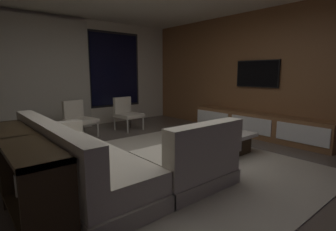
{
  "coord_description": "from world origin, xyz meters",
  "views": [
    {
      "loc": [
        -2.19,
        -2.86,
        1.38
      ],
      "look_at": [
        0.46,
        0.3,
        0.69
      ],
      "focal_mm": 27.6,
      "sensor_mm": 36.0,
      "label": 1
    }
  ],
  "objects_px": {
    "accent_chair_by_curtain": "(78,117)",
    "media_console": "(258,126)",
    "sectional_couch": "(108,162)",
    "accent_chair_near_window": "(126,112)",
    "mounted_tv": "(257,74)",
    "coffee_table": "(210,142)",
    "console_table_behind_couch": "(21,166)",
    "book_stack_on_coffee_table": "(207,131)"
  },
  "relations": [
    {
      "from": "accent_chair_by_curtain",
      "to": "media_console",
      "type": "relative_size",
      "value": 0.25
    },
    {
      "from": "sectional_couch",
      "to": "accent_chair_near_window",
      "type": "height_order",
      "value": "sectional_couch"
    },
    {
      "from": "sectional_couch",
      "to": "mounted_tv",
      "type": "xyz_separation_m",
      "value": [
        3.76,
        0.32,
        1.06
      ]
    },
    {
      "from": "coffee_table",
      "to": "accent_chair_by_curtain",
      "type": "height_order",
      "value": "accent_chair_by_curtain"
    },
    {
      "from": "coffee_table",
      "to": "accent_chair_near_window",
      "type": "relative_size",
      "value": 1.49
    },
    {
      "from": "console_table_behind_couch",
      "to": "accent_chair_near_window",
      "type": "bearing_deg",
      "value": 42.15
    },
    {
      "from": "accent_chair_by_curtain",
      "to": "console_table_behind_couch",
      "type": "xyz_separation_m",
      "value": [
        -1.56,
        -2.51,
        -0.01
      ]
    },
    {
      "from": "sectional_couch",
      "to": "accent_chair_by_curtain",
      "type": "xyz_separation_m",
      "value": [
        0.64,
        2.64,
        0.14
      ]
    },
    {
      "from": "sectional_couch",
      "to": "accent_chair_by_curtain",
      "type": "distance_m",
      "value": 2.72
    },
    {
      "from": "coffee_table",
      "to": "book_stack_on_coffee_table",
      "type": "distance_m",
      "value": 0.24
    },
    {
      "from": "coffee_table",
      "to": "accent_chair_near_window",
      "type": "xyz_separation_m",
      "value": [
        -0.16,
        2.53,
        0.25
      ]
    },
    {
      "from": "sectional_couch",
      "to": "accent_chair_by_curtain",
      "type": "bearing_deg",
      "value": 76.3
    },
    {
      "from": "sectional_couch",
      "to": "media_console",
      "type": "distance_m",
      "value": 3.59
    },
    {
      "from": "coffee_table",
      "to": "accent_chair_near_window",
      "type": "bearing_deg",
      "value": 93.55
    },
    {
      "from": "coffee_table",
      "to": "console_table_behind_couch",
      "type": "relative_size",
      "value": 0.55
    },
    {
      "from": "accent_chair_near_window",
      "to": "mounted_tv",
      "type": "distance_m",
      "value": 3.13
    },
    {
      "from": "media_console",
      "to": "sectional_couch",
      "type": "bearing_deg",
      "value": -178.0
    },
    {
      "from": "mounted_tv",
      "to": "media_console",
      "type": "bearing_deg",
      "value": -132.45
    },
    {
      "from": "console_table_behind_couch",
      "to": "coffee_table",
      "type": "bearing_deg",
      "value": -0.99
    },
    {
      "from": "accent_chair_by_curtain",
      "to": "mounted_tv",
      "type": "xyz_separation_m",
      "value": [
        3.12,
        -2.32,
        0.92
      ]
    },
    {
      "from": "sectional_couch",
      "to": "accent_chair_near_window",
      "type": "xyz_separation_m",
      "value": [
        1.82,
        2.61,
        0.14
      ]
    },
    {
      "from": "accent_chair_near_window",
      "to": "coffee_table",
      "type": "bearing_deg",
      "value": -86.45
    },
    {
      "from": "accent_chair_near_window",
      "to": "mounted_tv",
      "type": "bearing_deg",
      "value": -49.6
    },
    {
      "from": "media_console",
      "to": "console_table_behind_couch",
      "type": "bearing_deg",
      "value": 179.93
    },
    {
      "from": "coffee_table",
      "to": "mounted_tv",
      "type": "xyz_separation_m",
      "value": [
        1.79,
        0.24,
        1.16
      ]
    },
    {
      "from": "media_console",
      "to": "mounted_tv",
      "type": "distance_m",
      "value": 1.13
    },
    {
      "from": "accent_chair_by_curtain",
      "to": "mounted_tv",
      "type": "relative_size",
      "value": 0.78
    },
    {
      "from": "accent_chair_near_window",
      "to": "mounted_tv",
      "type": "xyz_separation_m",
      "value": [
        1.94,
        -2.28,
        0.92
      ]
    },
    {
      "from": "accent_chair_near_window",
      "to": "mounted_tv",
      "type": "height_order",
      "value": "mounted_tv"
    },
    {
      "from": "accent_chair_by_curtain",
      "to": "accent_chair_near_window",
      "type": "bearing_deg",
      "value": -1.8
    },
    {
      "from": "book_stack_on_coffee_table",
      "to": "accent_chair_by_curtain",
      "type": "bearing_deg",
      "value": 115.31
    },
    {
      "from": "coffee_table",
      "to": "media_console",
      "type": "bearing_deg",
      "value": 1.58
    },
    {
      "from": "coffee_table",
      "to": "media_console",
      "type": "height_order",
      "value": "media_console"
    },
    {
      "from": "accent_chair_near_window",
      "to": "accent_chair_by_curtain",
      "type": "xyz_separation_m",
      "value": [
        -1.18,
        0.04,
        0.0
      ]
    },
    {
      "from": "book_stack_on_coffee_table",
      "to": "mounted_tv",
      "type": "height_order",
      "value": "mounted_tv"
    },
    {
      "from": "mounted_tv",
      "to": "console_table_behind_couch",
      "type": "height_order",
      "value": "mounted_tv"
    },
    {
      "from": "coffee_table",
      "to": "mounted_tv",
      "type": "relative_size",
      "value": 1.16
    },
    {
      "from": "mounted_tv",
      "to": "console_table_behind_couch",
      "type": "bearing_deg",
      "value": -177.65
    },
    {
      "from": "coffee_table",
      "to": "book_stack_on_coffee_table",
      "type": "xyz_separation_m",
      "value": [
        -0.11,
        -0.02,
        0.21
      ]
    },
    {
      "from": "book_stack_on_coffee_table",
      "to": "accent_chair_by_curtain",
      "type": "xyz_separation_m",
      "value": [
        -1.22,
        2.59,
        0.04
      ]
    },
    {
      "from": "book_stack_on_coffee_table",
      "to": "accent_chair_by_curtain",
      "type": "height_order",
      "value": "accent_chair_by_curtain"
    },
    {
      "from": "book_stack_on_coffee_table",
      "to": "media_console",
      "type": "distance_m",
      "value": 1.72
    }
  ]
}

